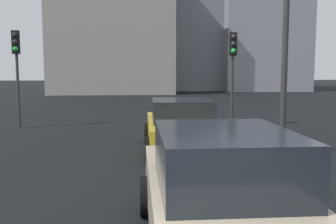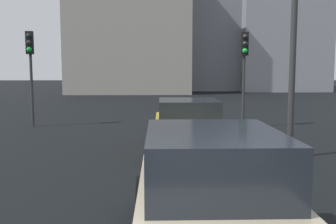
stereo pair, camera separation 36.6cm
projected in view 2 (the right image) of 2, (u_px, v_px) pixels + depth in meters
The scene contains 7 objects.
car_yellow_left_lead at pixel (188, 126), 10.86m from camera, with size 4.10×2.11×1.49m.
car_beige_left_second at pixel (210, 198), 4.66m from camera, with size 4.49×1.96×1.63m.
traffic_light_near_left at pixel (244, 59), 14.92m from camera, with size 0.32×0.30×3.76m.
traffic_light_near_right at pixel (30, 58), 15.22m from camera, with size 0.32×0.29×3.82m.
building_facade_left at pixel (275, 44), 43.39m from camera, with size 10.70×9.05×10.26m, color gray.
building_facade_center at pixel (203, 14), 44.66m from camera, with size 10.60×9.53×17.37m, color slate.
building_facade_right at pixel (130, 28), 38.24m from camera, with size 8.55×11.71×12.88m, color gray.
Camera 2 is at (-2.59, -0.73, 2.33)m, focal length 41.00 mm.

